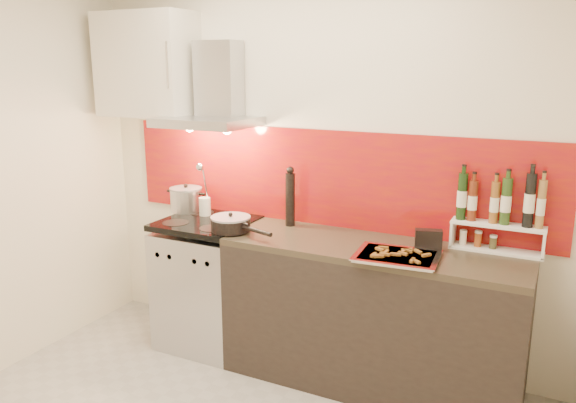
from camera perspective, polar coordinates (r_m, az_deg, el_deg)
The scene contains 13 objects.
back_wall at distance 3.74m, azimuth 3.08°, elevation 3.69°, with size 3.40×0.02×2.60m, color silver.
backsplash at distance 3.73m, azimuth 3.70°, elevation 2.39°, with size 3.00×0.02×0.64m, color maroon.
range_stove at distance 4.05m, azimuth -8.06°, elevation -8.30°, with size 0.60×0.60×0.91m.
counter at distance 3.56m, azimuth 8.48°, elevation -11.36°, with size 1.80×0.60×0.90m.
range_hood at distance 3.88m, azimuth -7.50°, elevation 10.54°, with size 0.62×0.50×0.61m.
upper_cabinet at distance 4.20m, azimuth -14.11°, elevation 13.31°, with size 0.70×0.35×0.72m, color beige.
stock_pot at distance 4.16m, azimuth -10.30°, elevation 0.24°, with size 0.24×0.24×0.20m.
saute_pan at distance 3.63m, azimuth -5.77°, elevation -2.25°, with size 0.49×0.26×0.12m.
utensil_jar at distance 4.00m, azimuth -8.51°, elevation 0.09°, with size 0.08×0.12×0.40m.
pepper_mill at distance 3.72m, azimuth 0.22°, elevation 0.43°, with size 0.06×0.06×0.40m.
step_shelf at distance 3.41m, azimuth 20.54°, elevation -1.39°, with size 0.52×0.14×0.47m.
caddy_box at distance 3.35m, azimuth 14.07°, elevation -3.87°, with size 0.15×0.07×0.13m, color black.
baking_tray at distance 3.19m, azimuth 11.02°, elevation -5.45°, with size 0.48×0.39×0.03m.
Camera 1 is at (1.46, -1.98, 1.95)m, focal length 35.00 mm.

